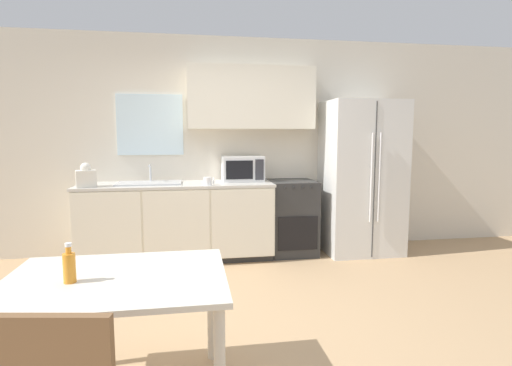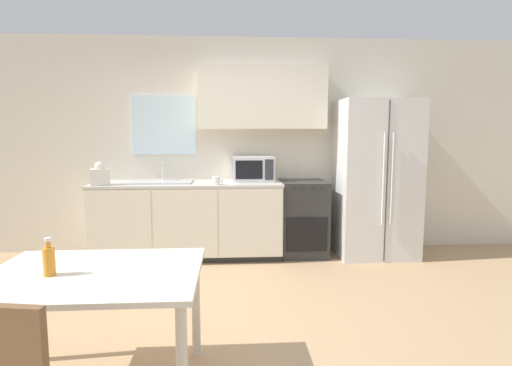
% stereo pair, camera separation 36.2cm
% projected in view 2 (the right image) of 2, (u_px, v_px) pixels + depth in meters
% --- Properties ---
extents(ground_plane, '(12.00, 12.00, 0.00)m').
position_uv_depth(ground_plane, '(211.00, 320.00, 3.22)').
color(ground_plane, tan).
extents(wall_back, '(12.00, 0.38, 2.70)m').
position_uv_depth(wall_back, '(224.00, 138.00, 5.08)').
color(wall_back, beige).
rests_on(wall_back, ground_plane).
extents(kitchen_counter, '(2.25, 0.68, 0.92)m').
position_uv_depth(kitchen_counter, '(188.00, 220.00, 4.84)').
color(kitchen_counter, '#333333').
rests_on(kitchen_counter, ground_plane).
extents(oven_range, '(0.56, 0.61, 0.92)m').
position_uv_depth(oven_range, '(303.00, 218.00, 4.96)').
color(oven_range, '#2D2D2D').
rests_on(oven_range, ground_plane).
extents(refrigerator, '(0.93, 0.76, 1.90)m').
position_uv_depth(refrigerator, '(375.00, 179.00, 4.89)').
color(refrigerator, silver).
rests_on(refrigerator, ground_plane).
extents(kitchen_sink, '(0.73, 0.42, 0.22)m').
position_uv_depth(kitchen_sink, '(161.00, 182.00, 4.77)').
color(kitchen_sink, '#B7BABC').
rests_on(kitchen_sink, kitchen_counter).
extents(microwave, '(0.50, 0.37, 0.31)m').
position_uv_depth(microwave, '(253.00, 169.00, 4.93)').
color(microwave, silver).
rests_on(microwave, kitchen_counter).
extents(coffee_mug, '(0.13, 0.09, 0.09)m').
position_uv_depth(coffee_mug, '(216.00, 181.00, 4.57)').
color(coffee_mug, white).
rests_on(coffee_mug, kitchen_counter).
extents(grocery_bag_0, '(0.25, 0.23, 0.27)m').
position_uv_depth(grocery_bag_0, '(100.00, 175.00, 4.53)').
color(grocery_bag_0, silver).
rests_on(grocery_bag_0, kitchen_counter).
extents(dining_table, '(1.17, 0.87, 0.73)m').
position_uv_depth(dining_table, '(95.00, 288.00, 2.22)').
color(dining_table, beige).
rests_on(dining_table, ground_plane).
extents(drink_bottle, '(0.06, 0.06, 0.21)m').
position_uv_depth(drink_bottle, '(49.00, 260.00, 2.14)').
color(drink_bottle, orange).
rests_on(drink_bottle, dining_table).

